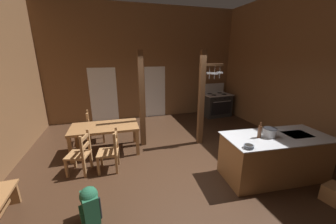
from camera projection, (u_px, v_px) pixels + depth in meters
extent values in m
cube|color=#382316|center=(178.00, 169.00, 4.55)|extent=(8.14, 8.69, 0.10)
cube|color=brown|center=(145.00, 64.00, 7.61)|extent=(8.14, 0.14, 4.29)
cube|color=brown|center=(318.00, 70.00, 4.94)|extent=(0.14, 8.69, 4.29)
cube|color=white|center=(104.00, 95.00, 7.42)|extent=(1.00, 0.01, 2.05)
cube|color=white|center=(155.00, 92.00, 7.96)|extent=(0.84, 0.01, 2.05)
cube|color=olive|center=(274.00, 157.00, 4.08)|extent=(2.16, 1.06, 0.91)
cube|color=#B7BABF|center=(278.00, 137.00, 3.95)|extent=(2.23, 1.13, 0.02)
cube|color=black|center=(297.00, 134.00, 4.04)|extent=(0.55, 0.44, 0.00)
cube|color=black|center=(258.00, 163.00, 4.60)|extent=(1.99, 0.20, 0.10)
cube|color=black|center=(216.00, 105.00, 8.20)|extent=(1.15, 0.84, 0.90)
cube|color=black|center=(221.00, 108.00, 7.87)|extent=(0.93, 0.08, 0.52)
cylinder|color=#B7BABF|center=(222.00, 102.00, 7.76)|extent=(0.82, 0.09, 0.02)
cube|color=#B7BABF|center=(217.00, 94.00, 8.07)|extent=(1.20, 0.88, 0.03)
cube|color=#B7BABF|center=(212.00, 88.00, 8.33)|extent=(1.14, 0.13, 0.40)
cylinder|color=black|center=(224.00, 94.00, 8.01)|extent=(0.21, 0.21, 0.01)
cylinder|color=black|center=(214.00, 95.00, 7.84)|extent=(0.21, 0.21, 0.01)
cylinder|color=black|center=(220.00, 93.00, 8.28)|extent=(0.21, 0.21, 0.01)
cylinder|color=black|center=(210.00, 94.00, 8.11)|extent=(0.21, 0.21, 0.01)
cylinder|color=black|center=(229.00, 98.00, 7.85)|extent=(0.05, 0.03, 0.04)
cylinder|color=black|center=(225.00, 98.00, 7.77)|extent=(0.05, 0.03, 0.04)
cylinder|color=black|center=(220.00, 99.00, 7.70)|extent=(0.05, 0.03, 0.04)
cylinder|color=black|center=(215.00, 99.00, 7.62)|extent=(0.05, 0.03, 0.04)
cube|color=brown|center=(201.00, 99.00, 5.42)|extent=(0.15, 0.15, 2.64)
cube|color=brown|center=(212.00, 65.00, 5.20)|extent=(0.65, 0.12, 0.06)
cylinder|color=#B7BABF|center=(210.00, 69.00, 5.22)|extent=(0.01, 0.01, 0.20)
cylinder|color=#B7BABF|center=(209.00, 73.00, 5.26)|extent=(0.20, 0.20, 0.04)
cylinder|color=#B7BABF|center=(209.00, 76.00, 5.28)|extent=(0.02, 0.02, 0.14)
cylinder|color=#B7BABF|center=(215.00, 69.00, 5.25)|extent=(0.01, 0.01, 0.21)
cylinder|color=#B7BABF|center=(215.00, 74.00, 5.29)|extent=(0.21, 0.21, 0.04)
cylinder|color=#B7BABF|center=(214.00, 76.00, 5.31)|extent=(0.02, 0.02, 0.14)
cylinder|color=#B7BABF|center=(220.00, 68.00, 5.29)|extent=(0.01, 0.01, 0.20)
cylinder|color=#B7BABF|center=(220.00, 73.00, 5.32)|extent=(0.18, 0.18, 0.04)
cylinder|color=#B7BABF|center=(219.00, 76.00, 5.34)|extent=(0.02, 0.02, 0.14)
cube|color=brown|center=(142.00, 100.00, 5.29)|extent=(0.14, 0.14, 2.64)
cube|color=#9E7044|center=(336.00, 187.00, 3.42)|extent=(0.40, 0.33, 0.04)
cube|color=#9E7044|center=(328.00, 197.00, 3.40)|extent=(0.08, 0.28, 0.26)
cube|color=#9E7044|center=(334.00, 194.00, 3.46)|extent=(0.36, 0.32, 0.03)
cube|color=olive|center=(105.00, 127.00, 5.05)|extent=(1.72, 0.93, 0.06)
cube|color=olive|center=(76.00, 137.00, 5.32)|extent=(0.08, 0.08, 0.68)
cube|color=olive|center=(134.00, 131.00, 5.72)|extent=(0.08, 0.08, 0.68)
cube|color=olive|center=(71.00, 150.00, 4.60)|extent=(0.08, 0.08, 0.68)
cube|color=olive|center=(137.00, 143.00, 5.00)|extent=(0.08, 0.08, 0.68)
cube|color=#9E7044|center=(96.00, 128.00, 5.75)|extent=(0.47, 0.47, 0.04)
cube|color=#9E7044|center=(103.00, 132.00, 6.05)|extent=(0.05, 0.05, 0.41)
cube|color=#9E7044|center=(104.00, 136.00, 5.71)|extent=(0.05, 0.05, 0.41)
cube|color=#9E7044|center=(89.00, 125.00, 5.84)|extent=(0.05, 0.05, 0.95)
cube|color=#9E7044|center=(89.00, 130.00, 5.50)|extent=(0.05, 0.05, 0.95)
cube|color=#9E7044|center=(87.00, 115.00, 5.57)|extent=(0.06, 0.38, 0.07)
cube|color=#9E7044|center=(88.00, 122.00, 5.62)|extent=(0.06, 0.38, 0.07)
cube|color=#9E7044|center=(78.00, 155.00, 4.22)|extent=(0.54, 0.54, 0.04)
cube|color=#9E7044|center=(67.00, 169.00, 4.10)|extent=(0.06, 0.06, 0.41)
cube|color=#9E7044|center=(75.00, 159.00, 4.46)|extent=(0.06, 0.06, 0.41)
cube|color=#9E7044|center=(83.00, 157.00, 4.02)|extent=(0.06, 0.06, 0.95)
cube|color=#9E7044|center=(90.00, 149.00, 4.39)|extent=(0.06, 0.06, 0.95)
cube|color=#9E7044|center=(84.00, 137.00, 4.10)|extent=(0.14, 0.38, 0.07)
cube|color=#9E7044|center=(86.00, 146.00, 4.16)|extent=(0.14, 0.38, 0.07)
cube|color=#9E7044|center=(108.00, 153.00, 4.32)|extent=(0.49, 0.49, 0.04)
cube|color=#9E7044|center=(98.00, 167.00, 4.17)|extent=(0.06, 0.06, 0.41)
cube|color=#9E7044|center=(101.00, 158.00, 4.53)|extent=(0.06, 0.06, 0.41)
cube|color=#9E7044|center=(116.00, 154.00, 4.15)|extent=(0.06, 0.06, 0.95)
cube|color=#9E7044|center=(117.00, 146.00, 4.51)|extent=(0.06, 0.06, 0.95)
cube|color=#9E7044|center=(115.00, 135.00, 4.23)|extent=(0.09, 0.38, 0.07)
cube|color=#9E7044|center=(116.00, 143.00, 4.28)|extent=(0.09, 0.38, 0.07)
cube|color=olive|center=(8.00, 195.00, 3.36)|extent=(0.31, 0.07, 0.40)
cube|color=#1E5138|center=(90.00, 207.00, 3.03)|extent=(0.30, 0.37, 0.48)
cube|color=#1E5138|center=(82.00, 214.00, 2.98)|extent=(0.12, 0.23, 0.17)
cylinder|color=black|center=(100.00, 208.00, 3.01)|extent=(0.05, 0.05, 0.38)
cylinder|color=black|center=(97.00, 200.00, 3.17)|extent=(0.05, 0.05, 0.38)
sphere|color=#1E5138|center=(89.00, 195.00, 2.97)|extent=(0.33, 0.33, 0.27)
cylinder|color=#B7BABF|center=(270.00, 133.00, 3.89)|extent=(0.25, 0.25, 0.17)
cylinder|color=black|center=(270.00, 128.00, 3.87)|extent=(0.26, 0.26, 0.01)
cylinder|color=#B7BABF|center=(264.00, 131.00, 3.84)|extent=(0.05, 0.02, 0.02)
cylinder|color=#B7BABF|center=(276.00, 130.00, 3.92)|extent=(0.05, 0.02, 0.02)
cylinder|color=slate|center=(249.00, 147.00, 3.43)|extent=(0.17, 0.17, 0.06)
cylinder|color=black|center=(249.00, 145.00, 3.42)|extent=(0.14, 0.14, 0.00)
cylinder|color=#56331E|center=(260.00, 132.00, 3.85)|extent=(0.07, 0.07, 0.24)
cylinder|color=#56331E|center=(261.00, 124.00, 3.80)|extent=(0.03, 0.03, 0.08)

